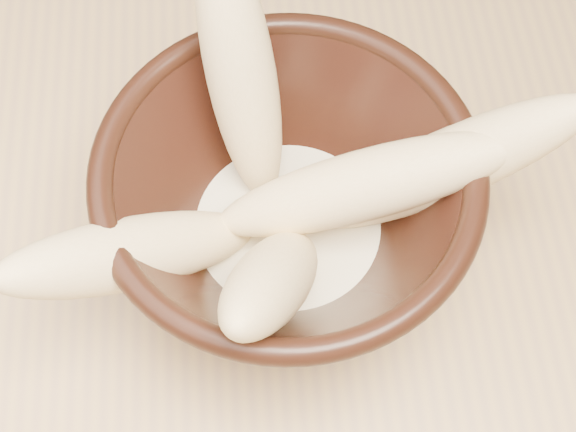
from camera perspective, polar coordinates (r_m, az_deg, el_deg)
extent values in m
cube|color=tan|center=(0.57, 18.19, -11.17)|extent=(1.20, 0.80, 0.04)
cylinder|color=black|center=(0.55, 0.00, -2.57)|extent=(0.10, 0.10, 0.01)
cylinder|color=black|center=(0.53, 0.00, -1.54)|extent=(0.10, 0.10, 0.01)
torus|color=black|center=(0.45, 0.00, 3.20)|extent=(0.23, 0.23, 0.02)
cylinder|color=beige|center=(0.52, 0.00, -1.00)|extent=(0.13, 0.13, 0.02)
ellipsoid|color=#E4C686|center=(0.48, -3.37, 10.11)|extent=(0.07, 0.13, 0.18)
ellipsoid|color=#E4C686|center=(0.46, -10.73, -2.54)|extent=(0.17, 0.11, 0.13)
ellipsoid|color=#E4C686|center=(0.48, 11.07, 3.50)|extent=(0.17, 0.05, 0.14)
ellipsoid|color=#E4C686|center=(0.47, 5.25, 2.13)|extent=(0.19, 0.05, 0.10)
ellipsoid|color=#E4C686|center=(0.44, -1.11, -4.62)|extent=(0.09, 0.14, 0.14)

